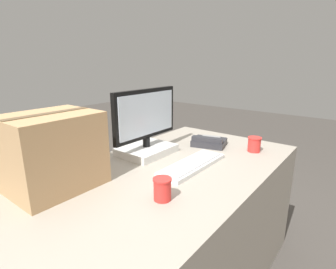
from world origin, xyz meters
name	(u,v)px	position (x,y,z in m)	size (l,w,h in m)	color
office_desk	(158,237)	(0.00, 0.00, 0.37)	(1.80, 0.90, 0.74)	#A89E8E
monitor	(146,130)	(0.19, 0.25, 0.89)	(0.50, 0.26, 0.39)	white
keyboard	(192,164)	(0.18, -0.09, 0.76)	(0.46, 0.15, 0.03)	silver
desk_phone	(209,142)	(0.56, 0.03, 0.77)	(0.22, 0.25, 0.07)	#2D2D33
paper_cup_left	(162,189)	(-0.18, -0.18, 0.79)	(0.08, 0.08, 0.09)	red
paper_cup_right	(254,144)	(0.63, -0.26, 0.79)	(0.08, 0.08, 0.09)	red
cardboard_box	(53,151)	(-0.38, 0.27, 0.91)	(0.38, 0.31, 0.34)	tan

